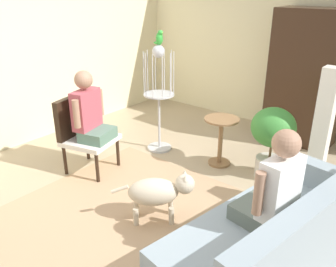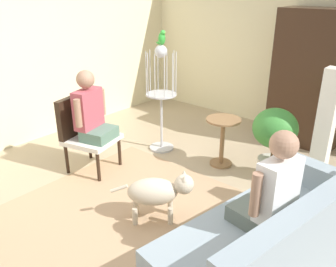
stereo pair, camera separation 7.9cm
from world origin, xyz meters
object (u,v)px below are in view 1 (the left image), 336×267
at_px(couch, 275,237).
at_px(person_on_couch, 274,189).
at_px(parrot, 159,38).
at_px(armoire_cabinet, 306,79).
at_px(person_on_armchair, 89,112).
at_px(dog, 158,191).
at_px(bird_cage_stand, 159,96).
at_px(round_end_table, 221,136).
at_px(column_lamp, 322,131).
at_px(armchair, 81,129).
at_px(potted_plant, 273,135).

relative_size(couch, person_on_couch, 2.39).
height_order(person_on_couch, parrot, parrot).
bearing_deg(armoire_cabinet, person_on_armchair, -122.73).
bearing_deg(couch, parrot, 152.65).
xyz_separation_m(dog, bird_cage_stand, (-1.12, 1.32, 0.49)).
bearing_deg(bird_cage_stand, round_end_table, 8.89).
xyz_separation_m(couch, column_lamp, (-0.17, 1.55, 0.43)).
distance_m(armchair, dog, 1.54).
xyz_separation_m(bird_cage_stand, armoire_cabinet, (1.48, 1.62, 0.17)).
relative_size(round_end_table, potted_plant, 0.72).
bearing_deg(person_on_armchair, round_end_table, 45.15).
distance_m(couch, potted_plant, 1.62).
distance_m(person_on_armchair, bird_cage_stand, 1.08).
bearing_deg(parrot, couch, -27.35).
bearing_deg(potted_plant, person_on_couch, -66.32).
xyz_separation_m(potted_plant, armoire_cabinet, (-0.14, 1.38, 0.41)).
height_order(round_end_table, bird_cage_stand, bird_cage_stand).
bearing_deg(column_lamp, armoire_cabinet, 117.76).
bearing_deg(armchair, column_lamp, 29.87).
bearing_deg(round_end_table, dog, -83.50).
height_order(person_on_couch, round_end_table, person_on_couch).
bearing_deg(parrot, armchair, -110.38).
height_order(person_on_couch, person_on_armchair, person_on_armchair).
height_order(armchair, dog, armchair).
bearing_deg(dog, couch, 6.41).
xyz_separation_m(person_on_armchair, dog, (1.36, -0.27, -0.48)).
height_order(couch, bird_cage_stand, bird_cage_stand).
height_order(dog, bird_cage_stand, bird_cage_stand).
distance_m(bird_cage_stand, column_lamp, 2.18).
height_order(person_on_armchair, bird_cage_stand, bird_cage_stand).
relative_size(dog, potted_plant, 0.73).
relative_size(dog, column_lamp, 0.46).
bearing_deg(couch, dog, -173.59).
xyz_separation_m(round_end_table, column_lamp, (1.19, 0.21, 0.32)).
distance_m(round_end_table, column_lamp, 1.25).
bearing_deg(dog, column_lamp, 58.70).
height_order(round_end_table, potted_plant, potted_plant).
relative_size(parrot, column_lamp, 0.13).
xyz_separation_m(dog, column_lamp, (1.02, 1.68, 0.39)).
height_order(parrot, potted_plant, parrot).
relative_size(potted_plant, armoire_cabinet, 0.47).
relative_size(potted_plant, column_lamp, 0.63).
relative_size(dog, armoire_cabinet, 0.34).
bearing_deg(armoire_cabinet, couch, -73.51).
bearing_deg(person_on_couch, dog, -174.86).
bearing_deg(potted_plant, bird_cage_stand, -171.38).
relative_size(armchair, person_on_armchair, 1.12).
xyz_separation_m(person_on_couch, column_lamp, (-0.12, 1.58, -0.04)).
relative_size(round_end_table, parrot, 3.42).
height_order(couch, dog, couch).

